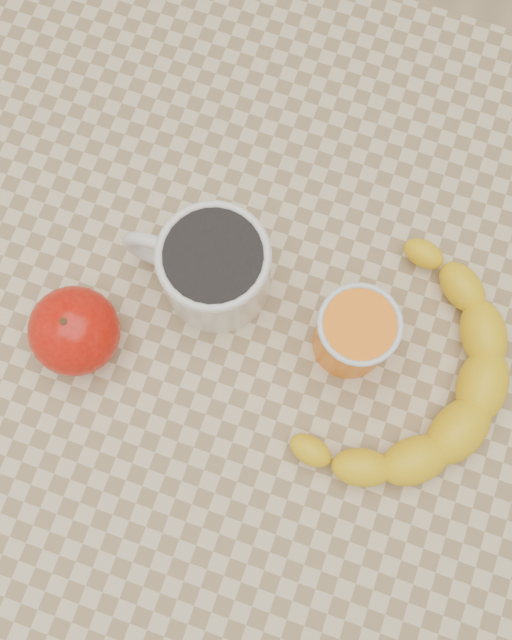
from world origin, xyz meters
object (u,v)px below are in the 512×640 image
(table, at_px, (256,342))
(orange_juice_glass, at_px, (354,334))
(coffee_mug, at_px, (212,267))
(apple, at_px, (74,331))
(banana, at_px, (408,379))

(table, distance_m, orange_juice_glass, 0.16)
(table, distance_m, coffee_mug, 0.15)
(orange_juice_glass, distance_m, apple, 0.26)
(orange_juice_glass, height_order, banana, orange_juice_glass)
(table, bearing_deg, apple, -155.74)
(coffee_mug, bearing_deg, banana, -9.79)
(coffee_mug, distance_m, orange_juice_glass, 0.14)
(table, height_order, banana, banana)
(coffee_mug, bearing_deg, orange_juice_glass, -6.51)
(banana, bearing_deg, table, -160.86)
(orange_juice_glass, bearing_deg, banana, -17.14)
(apple, bearing_deg, table, 24.26)
(table, bearing_deg, coffee_mug, 151.96)
(table, bearing_deg, banana, -2.73)
(coffee_mug, xyz_separation_m, orange_juice_glass, (0.14, -0.02, -0.00))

